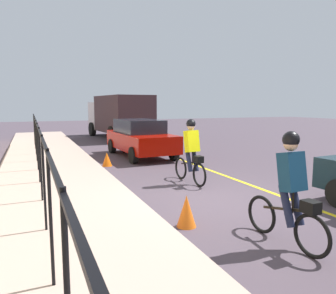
% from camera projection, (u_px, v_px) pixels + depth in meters
% --- Properties ---
extents(ground_plane, '(80.00, 80.00, 0.00)m').
position_uv_depth(ground_plane, '(216.00, 200.00, 7.68)').
color(ground_plane, '#463A44').
extents(lane_line_centre, '(36.00, 0.12, 0.01)m').
position_uv_depth(lane_line_centre, '(271.00, 192.00, 8.29)').
color(lane_line_centre, yellow).
rests_on(lane_line_centre, ground).
extents(sidewalk, '(40.00, 3.20, 0.15)m').
position_uv_depth(sidewalk, '(66.00, 215.00, 6.35)').
color(sidewalk, tan).
rests_on(sidewalk, ground).
extents(iron_fence, '(21.91, 0.04, 1.60)m').
position_uv_depth(iron_fence, '(40.00, 147.00, 6.95)').
color(iron_fence, black).
rests_on(iron_fence, sidewalk).
extents(cyclist_lead, '(1.71, 0.38, 1.83)m').
position_uv_depth(cyclist_lead, '(191.00, 152.00, 9.14)').
color(cyclist_lead, black).
rests_on(cyclist_lead, ground).
extents(cyclist_follow, '(1.71, 0.38, 1.83)m').
position_uv_depth(cyclist_follow, '(290.00, 190.00, 5.05)').
color(cyclist_follow, black).
rests_on(cyclist_follow, ground).
extents(parked_sedan_rear, '(4.47, 2.07, 1.58)m').
position_uv_depth(parked_sedan_rear, '(140.00, 137.00, 13.99)').
color(parked_sedan_rear, '#960A01').
rests_on(parked_sedan_rear, ground).
extents(box_truck_background, '(6.91, 3.07, 2.78)m').
position_uv_depth(box_truck_background, '(119.00, 115.00, 21.42)').
color(box_truck_background, '#301D20').
rests_on(box_truck_background, ground).
extents(traffic_cone_near, '(0.36, 0.36, 0.59)m').
position_uv_depth(traffic_cone_near, '(186.00, 211.00, 5.94)').
color(traffic_cone_near, orange).
rests_on(traffic_cone_near, ground).
extents(traffic_cone_far, '(0.36, 0.36, 0.50)m').
position_uv_depth(traffic_cone_far, '(107.00, 159.00, 11.81)').
color(traffic_cone_far, orange).
rests_on(traffic_cone_far, ground).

